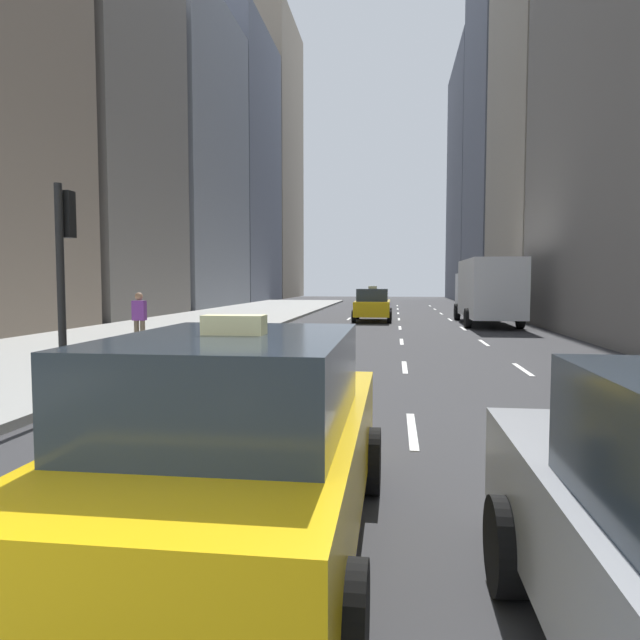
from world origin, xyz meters
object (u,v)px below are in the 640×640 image
object	(u,v)px
taxi_second	(243,444)
traffic_light_pole	(64,262)
taxi_lead	(373,305)
box_truck	(487,290)
pedestrian_far_walking	(139,318)

from	to	relation	value
taxi_second	traffic_light_pole	distance (m)	5.92
taxi_lead	box_truck	size ratio (longest dim) A/B	0.52
pedestrian_far_walking	traffic_light_pole	bearing A→B (deg)	-73.52
taxi_second	box_truck	size ratio (longest dim) A/B	0.52
taxi_second	box_truck	world-z (taller)	box_truck
box_truck	pedestrian_far_walking	xyz separation A→B (m)	(-11.64, -13.27, -0.64)
taxi_lead	pedestrian_far_walking	bearing A→B (deg)	-111.99
taxi_lead	box_truck	bearing A→B (deg)	-16.70
taxi_second	traffic_light_pole	world-z (taller)	traffic_light_pole
taxi_lead	traffic_light_pole	bearing A→B (deg)	-100.18
taxi_second	pedestrian_far_walking	xyz separation A→B (m)	(-6.04, 11.18, 0.19)
taxi_lead	box_truck	xyz separation A→B (m)	(5.60, -1.68, 0.83)
taxi_lead	taxi_second	distance (m)	26.13
traffic_light_pole	pedestrian_far_walking	bearing A→B (deg)	106.48
pedestrian_far_walking	traffic_light_pole	distance (m)	7.48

